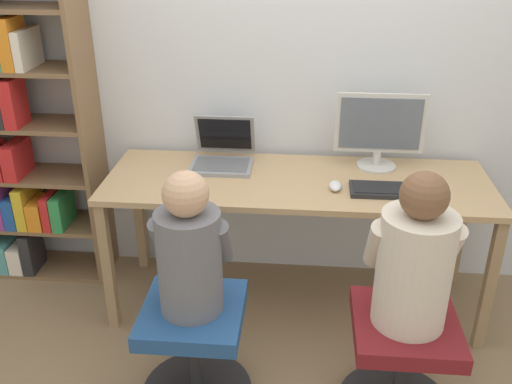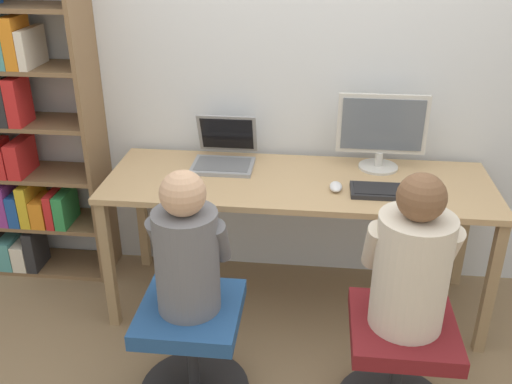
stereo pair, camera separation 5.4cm
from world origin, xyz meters
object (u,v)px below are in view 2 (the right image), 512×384
Objects in this scene: desktop_monitor at (382,132)px; keyboard at (391,191)px; office_chair_right at (192,346)px; bookshelf at (13,127)px; person_at_monitor at (412,262)px; office_chair_left at (398,363)px; person_at_laptop at (187,250)px; laptop at (224,155)px.

keyboard is (0.04, -0.30, -0.19)m from desktop_monitor.
bookshelf is at bearing 141.77° from office_chair_right.
person_at_monitor is (0.02, -0.62, 0.00)m from keyboard.
person_at_laptop is (-0.87, 0.01, 0.48)m from office_chair_left.
laptop is 1.35m from office_chair_left.
bookshelf reaches higher than office_chair_left.
laptop is 1.03m from office_chair_right.
bookshelf is at bearing 155.69° from person_at_monitor.
office_chair_right is at bearing 179.82° from person_at_monitor.
keyboard reaches higher than office_chair_left.
keyboard is 0.63× the size of person_at_laptop.
office_chair_left is 0.80× the size of person_at_laptop.
laptop is at bearing -177.91° from desktop_monitor.
laptop is 0.55× the size of person_at_laptop.
desktop_monitor is 1.24m from person_at_laptop.
office_chair_right is 0.48m from person_at_laptop.
office_chair_right is at bearing -131.56° from desktop_monitor.
desktop_monitor reaches higher than keyboard.
desktop_monitor is 1.40m from office_chair_right.
person_at_laptop is (-0.01, -0.89, -0.05)m from laptop.
person_at_laptop is at bearing -144.27° from keyboard.
office_chair_right is at bearing -144.08° from keyboard.
person_at_monitor is (-0.00, 0.00, 0.49)m from office_chair_left.
keyboard is 0.79× the size of office_chair_left.
person_at_monitor is (0.86, -0.89, -0.04)m from laptop.
laptop is (-0.81, -0.03, -0.15)m from desktop_monitor.
office_chair_right is at bearing -90.00° from person_at_laptop.
person_at_monitor is at bearing -24.31° from bookshelf.
bookshelf is at bearing -179.79° from desktop_monitor.
laptop is 0.89m from person_at_laptop.
keyboard is 1.16m from office_chair_right.
keyboard is 2.04m from bookshelf.
person_at_laptop is at bearing -38.10° from bookshelf.
office_chair_right is 0.75× the size of person_at_monitor.
laptop is 0.18× the size of bookshelf.
person_at_laptop is at bearing -90.47° from laptop.
office_chair_right is (-0.01, -0.89, -0.52)m from laptop.
laptop is at bearing 133.93° from person_at_monitor.
keyboard is 1.05m from person_at_laptop.
keyboard is 0.60× the size of person_at_monitor.
laptop is at bearing 89.53° from person_at_laptop.
office_chair_left is (0.86, -0.90, -0.52)m from laptop.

